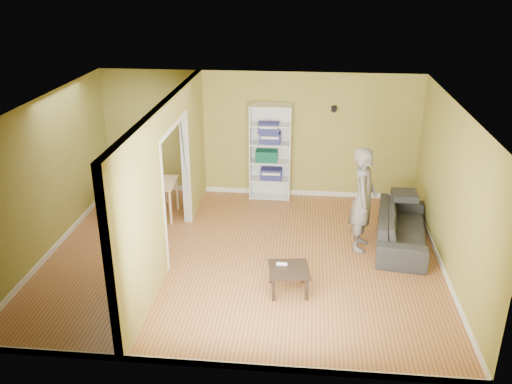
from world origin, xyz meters
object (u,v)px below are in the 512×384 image
at_px(chair_left, 105,193).
at_px(chair_near, 141,206).
at_px(coffee_table, 289,272).
at_px(sofa, 402,223).
at_px(person, 364,191).
at_px(chair_far, 155,181).
at_px(bookshelf, 270,152).
at_px(dining_table, 146,185).

relative_size(chair_left, chair_near, 1.04).
xyz_separation_m(coffee_table, chair_near, (-2.80, 1.83, 0.12)).
bearing_deg(chair_left, sofa, 90.87).
height_order(sofa, chair_left, chair_left).
xyz_separation_m(sofa, chair_left, (-5.55, 0.63, 0.07)).
relative_size(sofa, chair_left, 2.24).
bearing_deg(coffee_table, person, 52.20).
height_order(person, chair_left, person).
bearing_deg(chair_far, bookshelf, -148.82).
bearing_deg(chair_left, person, 87.56).
bearing_deg(dining_table, coffee_table, -39.73).
bearing_deg(chair_far, coffee_table, 149.52).
bearing_deg(chair_near, bookshelf, 43.37).
xyz_separation_m(sofa, dining_table, (-4.74, 0.66, 0.24)).
bearing_deg(coffee_table, chair_left, 147.42).
bearing_deg(chair_left, coffee_table, 64.79).
bearing_deg(chair_left, chair_far, 133.06).
relative_size(dining_table, chair_left, 1.24).
relative_size(coffee_table, chair_far, 0.58).
distance_m(sofa, chair_near, 4.69).
distance_m(coffee_table, chair_far, 4.08).
height_order(person, chair_far, person).
bearing_deg(sofa, person, 113.39).
distance_m(sofa, dining_table, 4.79).
xyz_separation_m(person, dining_table, (-4.02, 0.87, -0.42)).
height_order(sofa, dining_table, sofa).
bearing_deg(dining_table, person, -12.16).
bearing_deg(chair_left, chair_near, 67.03).
bearing_deg(chair_near, chair_left, 155.25).
bearing_deg(sofa, chair_far, 83.31).
distance_m(chair_near, chair_far, 1.10).
bearing_deg(bookshelf, chair_left, -158.31).
xyz_separation_m(person, coffee_table, (-1.17, -1.50, -0.73)).
bearing_deg(dining_table, chair_left, -177.78).
bearing_deg(dining_table, sofa, -7.96).
distance_m(dining_table, chair_far, 0.58).
bearing_deg(coffee_table, dining_table, 140.27).
bearing_deg(person, chair_left, 90.74).
height_order(person, chair_near, person).
distance_m(chair_left, chair_far, 1.01).
height_order(bookshelf, chair_left, bookshelf).
relative_size(chair_near, chair_far, 0.90).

